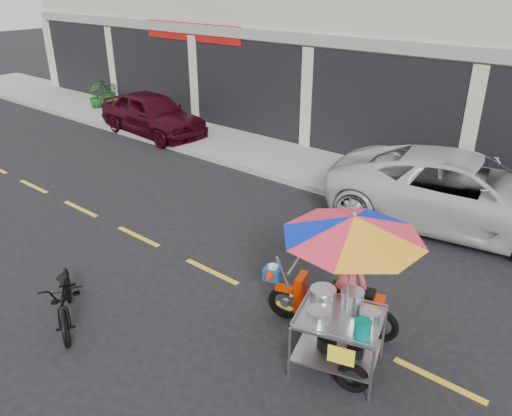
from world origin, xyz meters
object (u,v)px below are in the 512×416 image
Objects in this scene: food_vendor_rig at (347,264)px; near_bicycle at (66,297)px; maroon_sedan at (152,114)px; white_pickup at (464,193)px.

near_bicycle is at bearing -167.09° from food_vendor_rig.
maroon_sedan reaches higher than near_bicycle.
food_vendor_rig is at bearing -27.81° from near_bicycle.
food_vendor_rig reaches higher than near_bicycle.
near_bicycle is at bearing 143.90° from white_pickup.
food_vendor_rig is at bearing 171.20° from white_pickup.
white_pickup is 3.24× the size of near_bicycle.
maroon_sedan is 9.80m from white_pickup.
white_pickup is 7.55m from near_bicycle.
food_vendor_rig is at bearing -113.90° from maroon_sedan.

